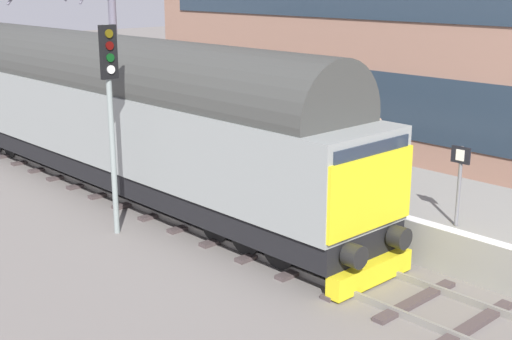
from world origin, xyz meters
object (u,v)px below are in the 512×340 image
signal_post_mid (111,102)px  platform_number_sign (460,173)px  waiting_passenger (377,141)px  diesel_locomotive (112,108)px

signal_post_mid → platform_number_sign: (4.23, -7.02, -1.17)m
waiting_passenger → diesel_locomotive: bearing=7.0°
signal_post_mid → waiting_passenger: (6.12, -3.38, -1.37)m
signal_post_mid → diesel_locomotive: bearing=58.5°
platform_number_sign → diesel_locomotive: bearing=101.0°
signal_post_mid → platform_number_sign: bearing=-58.9°
signal_post_mid → waiting_passenger: bearing=-28.9°
diesel_locomotive → platform_number_sign: diesel_locomotive is taller
diesel_locomotive → signal_post_mid: bearing=-121.5°
signal_post_mid → platform_number_sign: 8.28m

